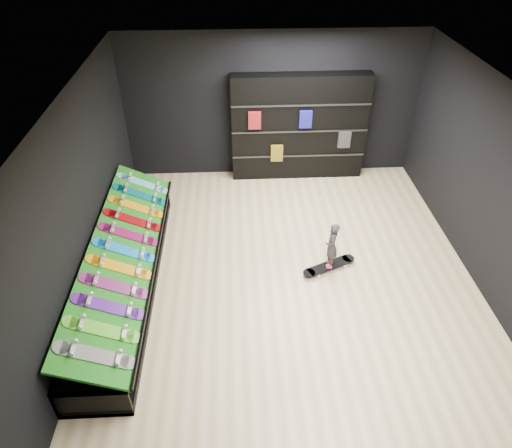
{
  "coord_description": "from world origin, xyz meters",
  "views": [
    {
      "loc": [
        -0.79,
        -5.32,
        5.15
      ],
      "look_at": [
        -0.5,
        0.2,
        1.0
      ],
      "focal_mm": 32.0,
      "sensor_mm": 36.0,
      "label": 1
    }
  ],
  "objects_px": {
    "back_shelving": "(299,128)",
    "child": "(331,254)",
    "display_rack": "(126,274)",
    "floor_skateboard": "(329,267)"
  },
  "relations": [
    {
      "from": "back_shelving",
      "to": "child",
      "type": "xyz_separation_m",
      "value": [
        0.17,
        -3.1,
        -0.77
      ]
    },
    {
      "from": "display_rack",
      "to": "child",
      "type": "height_order",
      "value": "child"
    },
    {
      "from": "child",
      "to": "floor_skateboard",
      "type": "bearing_deg",
      "value": -167.52
    },
    {
      "from": "display_rack",
      "to": "child",
      "type": "xyz_separation_m",
      "value": [
        3.26,
        0.22,
        0.09
      ]
    },
    {
      "from": "back_shelving",
      "to": "child",
      "type": "height_order",
      "value": "back_shelving"
    },
    {
      "from": "back_shelving",
      "to": "child",
      "type": "relative_size",
      "value": 5.59
    },
    {
      "from": "display_rack",
      "to": "back_shelving",
      "type": "xyz_separation_m",
      "value": [
        3.1,
        3.32,
        0.86
      ]
    },
    {
      "from": "display_rack",
      "to": "back_shelving",
      "type": "relative_size",
      "value": 1.63
    },
    {
      "from": "display_rack",
      "to": "floor_skateboard",
      "type": "bearing_deg",
      "value": 3.9
    },
    {
      "from": "floor_skateboard",
      "to": "child",
      "type": "height_order",
      "value": "child"
    }
  ]
}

